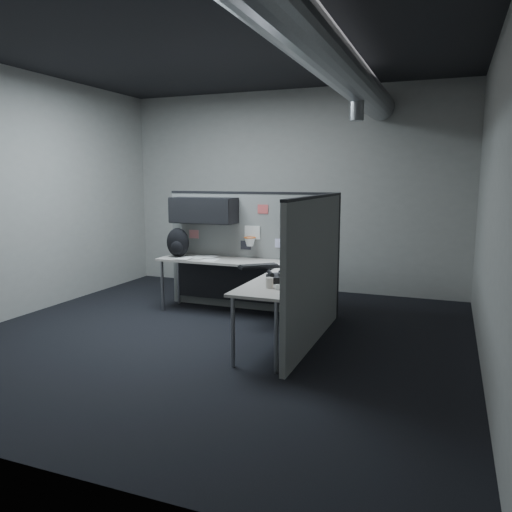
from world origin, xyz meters
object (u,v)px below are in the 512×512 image
at_px(desk, 250,275).
at_px(keyboard, 259,266).
at_px(backpack, 178,243).
at_px(monitor, 306,245).
at_px(phone, 277,278).

relative_size(desk, keyboard, 4.81).
distance_m(keyboard, backpack, 1.41).
height_order(monitor, keyboard, monitor).
bearing_deg(monitor, desk, -157.22).
height_order(phone, backpack, backpack).
bearing_deg(backpack, monitor, -1.77).
height_order(desk, backpack, backpack).
distance_m(desk, monitor, 0.80).
bearing_deg(desk, keyboard, -38.26).
xyz_separation_m(desk, keyboard, (0.16, -0.13, 0.14)).
height_order(desk, phone, phone).
xyz_separation_m(keyboard, phone, (0.47, -0.70, 0.02)).
xyz_separation_m(monitor, backpack, (-1.82, -0.05, -0.06)).
bearing_deg(keyboard, desk, 146.04).
bearing_deg(phone, keyboard, 105.58).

